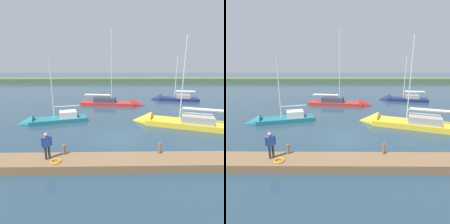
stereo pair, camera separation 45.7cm
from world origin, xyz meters
TOP-DOWN VIEW (x-y plane):
  - ground_plane at (0.00, 0.00)m, footprint 200.00×200.00m
  - far_shoreline at (0.00, -48.60)m, footprint 180.00×8.00m
  - dock_pier at (0.00, 4.50)m, footprint 25.49×1.85m
  - mooring_post_near at (-2.55, 3.85)m, footprint 0.17×0.17m
  - mooring_post_far at (3.82, 3.85)m, footprint 0.19×0.19m
  - life_ring_buoy at (4.12, 4.87)m, footprint 0.66×0.66m
  - sailboat_outer_mooring at (7.48, -4.60)m, footprint 7.70×3.91m
  - sailboat_far_left at (-0.65, -13.22)m, footprint 10.03×3.74m
  - sailboat_far_right at (-5.76, -3.66)m, footprint 9.70×5.47m
  - sailboat_behind_pier at (-9.91, -16.68)m, footprint 8.22×3.74m
  - person_on_dock at (4.72, 4.46)m, footprint 0.57×0.44m

SIDE VIEW (x-z plane):
  - ground_plane at x=0.00m, z-range 0.00..0.00m
  - far_shoreline at x=0.00m, z-range -1.20..1.20m
  - sailboat_outer_mooring at x=7.48m, z-range -3.71..3.94m
  - sailboat_far_left at x=-0.65m, z-range -5.95..6.24m
  - sailboat_behind_pier at x=-9.91m, z-range -4.12..4.44m
  - sailboat_far_right at x=-5.76m, z-range -4.84..5.24m
  - dock_pier at x=0.00m, z-range 0.00..0.54m
  - life_ring_buoy at x=4.12m, z-range 0.54..0.64m
  - mooring_post_far at x=3.82m, z-range 0.54..1.20m
  - mooring_post_near at x=-2.55m, z-range 0.54..1.27m
  - person_on_dock at x=4.72m, z-range 0.69..2.44m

